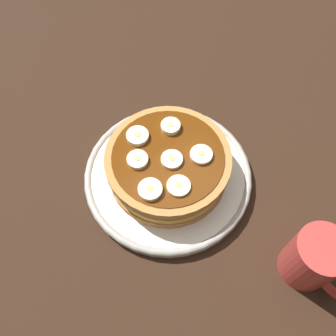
{
  "coord_description": "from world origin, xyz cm",
  "views": [
    {
      "loc": [
        22.59,
        -15.74,
        51.98
      ],
      "look_at": [
        0.0,
        0.0,
        3.48
      ],
      "focal_mm": 38.53,
      "sensor_mm": 36.0,
      "label": 1
    }
  ],
  "objects_px": {
    "banana_slice_2": "(179,186)",
    "banana_slice_4": "(138,160)",
    "pancake_stack": "(170,163)",
    "plate": "(168,175)",
    "banana_slice_1": "(138,136)",
    "banana_slice_3": "(150,190)",
    "banana_slice_5": "(201,155)",
    "banana_slice_6": "(171,126)",
    "coffee_mug": "(315,260)",
    "banana_slice_0": "(174,158)"
  },
  "relations": [
    {
      "from": "plate",
      "to": "banana_slice_5",
      "type": "xyz_separation_m",
      "value": [
        0.03,
        0.04,
        0.06
      ]
    },
    {
      "from": "plate",
      "to": "banana_slice_2",
      "type": "bearing_deg",
      "value": -18.53
    },
    {
      "from": "banana_slice_3",
      "to": "banana_slice_4",
      "type": "xyz_separation_m",
      "value": [
        -0.05,
        0.01,
        -0.0
      ]
    },
    {
      "from": "banana_slice_2",
      "to": "coffee_mug",
      "type": "relative_size",
      "value": 0.32
    },
    {
      "from": "banana_slice_5",
      "to": "banana_slice_4",
      "type": "bearing_deg",
      "value": -119.5
    },
    {
      "from": "plate",
      "to": "banana_slice_6",
      "type": "distance_m",
      "value": 0.08
    },
    {
      "from": "pancake_stack",
      "to": "coffee_mug",
      "type": "height_order",
      "value": "coffee_mug"
    },
    {
      "from": "pancake_stack",
      "to": "banana_slice_0",
      "type": "height_order",
      "value": "banana_slice_0"
    },
    {
      "from": "banana_slice_2",
      "to": "banana_slice_6",
      "type": "xyz_separation_m",
      "value": [
        -0.09,
        0.05,
        0.0
      ]
    },
    {
      "from": "banana_slice_0",
      "to": "banana_slice_2",
      "type": "height_order",
      "value": "same"
    },
    {
      "from": "banana_slice_2",
      "to": "pancake_stack",
      "type": "bearing_deg",
      "value": 157.76
    },
    {
      "from": "pancake_stack",
      "to": "banana_slice_5",
      "type": "xyz_separation_m",
      "value": [
        0.03,
        0.04,
        0.03
      ]
    },
    {
      "from": "banana_slice_0",
      "to": "coffee_mug",
      "type": "height_order",
      "value": "coffee_mug"
    },
    {
      "from": "banana_slice_5",
      "to": "banana_slice_6",
      "type": "relative_size",
      "value": 1.11
    },
    {
      "from": "pancake_stack",
      "to": "coffee_mug",
      "type": "bearing_deg",
      "value": 17.21
    },
    {
      "from": "plate",
      "to": "banana_slice_5",
      "type": "bearing_deg",
      "value": 55.38
    },
    {
      "from": "banana_slice_1",
      "to": "banana_slice_2",
      "type": "bearing_deg",
      "value": 1.16
    },
    {
      "from": "plate",
      "to": "banana_slice_4",
      "type": "xyz_separation_m",
      "value": [
        -0.02,
        -0.04,
        0.06
      ]
    },
    {
      "from": "plate",
      "to": "banana_slice_3",
      "type": "distance_m",
      "value": 0.09
    },
    {
      "from": "banana_slice_2",
      "to": "banana_slice_6",
      "type": "relative_size",
      "value": 1.12
    },
    {
      "from": "banana_slice_0",
      "to": "banana_slice_3",
      "type": "bearing_deg",
      "value": -68.1
    },
    {
      "from": "banana_slice_3",
      "to": "banana_slice_5",
      "type": "relative_size",
      "value": 1.02
    },
    {
      "from": "plate",
      "to": "coffee_mug",
      "type": "height_order",
      "value": "coffee_mug"
    },
    {
      "from": "banana_slice_0",
      "to": "banana_slice_4",
      "type": "distance_m",
      "value": 0.05
    },
    {
      "from": "banana_slice_4",
      "to": "banana_slice_5",
      "type": "height_order",
      "value": "same"
    },
    {
      "from": "banana_slice_1",
      "to": "plate",
      "type": "bearing_deg",
      "value": 19.49
    },
    {
      "from": "banana_slice_0",
      "to": "pancake_stack",
      "type": "bearing_deg",
      "value": -178.79
    },
    {
      "from": "banana_slice_2",
      "to": "coffee_mug",
      "type": "xyz_separation_m",
      "value": [
        0.18,
        0.09,
        -0.03
      ]
    },
    {
      "from": "pancake_stack",
      "to": "banana_slice_1",
      "type": "height_order",
      "value": "banana_slice_1"
    },
    {
      "from": "banana_slice_1",
      "to": "banana_slice_6",
      "type": "xyz_separation_m",
      "value": [
        0.01,
        0.05,
        0.0
      ]
    },
    {
      "from": "banana_slice_0",
      "to": "banana_slice_4",
      "type": "relative_size",
      "value": 1.02
    },
    {
      "from": "banana_slice_1",
      "to": "banana_slice_6",
      "type": "height_order",
      "value": "banana_slice_6"
    },
    {
      "from": "plate",
      "to": "banana_slice_2",
      "type": "distance_m",
      "value": 0.08
    },
    {
      "from": "plate",
      "to": "coffee_mug",
      "type": "distance_m",
      "value": 0.25
    },
    {
      "from": "coffee_mug",
      "to": "banana_slice_0",
      "type": "bearing_deg",
      "value": -162.09
    },
    {
      "from": "plate",
      "to": "banana_slice_1",
      "type": "bearing_deg",
      "value": -160.51
    },
    {
      "from": "banana_slice_5",
      "to": "banana_slice_3",
      "type": "bearing_deg",
      "value": -86.93
    },
    {
      "from": "banana_slice_5",
      "to": "coffee_mug",
      "type": "relative_size",
      "value": 0.32
    },
    {
      "from": "banana_slice_5",
      "to": "coffee_mug",
      "type": "height_order",
      "value": "coffee_mug"
    },
    {
      "from": "plate",
      "to": "coffee_mug",
      "type": "xyz_separation_m",
      "value": [
        0.23,
        0.08,
        0.04
      ]
    },
    {
      "from": "pancake_stack",
      "to": "banana_slice_3",
      "type": "xyz_separation_m",
      "value": [
        0.03,
        -0.06,
        0.03
      ]
    },
    {
      "from": "banana_slice_2",
      "to": "banana_slice_4",
      "type": "distance_m",
      "value": 0.07
    },
    {
      "from": "coffee_mug",
      "to": "banana_slice_1",
      "type": "bearing_deg",
      "value": -161.6
    },
    {
      "from": "banana_slice_1",
      "to": "banana_slice_5",
      "type": "relative_size",
      "value": 1.02
    },
    {
      "from": "banana_slice_5",
      "to": "banana_slice_6",
      "type": "distance_m",
      "value": 0.07
    },
    {
      "from": "banana_slice_3",
      "to": "banana_slice_5",
      "type": "bearing_deg",
      "value": 93.07
    },
    {
      "from": "banana_slice_2",
      "to": "plate",
      "type": "bearing_deg",
      "value": 161.47
    },
    {
      "from": "banana_slice_0",
      "to": "banana_slice_6",
      "type": "bearing_deg",
      "value": 150.24
    },
    {
      "from": "banana_slice_1",
      "to": "coffee_mug",
      "type": "bearing_deg",
      "value": 18.4
    },
    {
      "from": "banana_slice_2",
      "to": "coffee_mug",
      "type": "distance_m",
      "value": 0.21
    }
  ]
}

